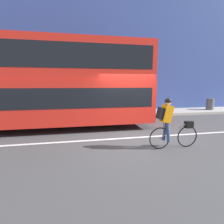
{
  "coord_description": "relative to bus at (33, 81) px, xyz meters",
  "views": [
    {
      "loc": [
        -2.19,
        -6.29,
        2.06
      ],
      "look_at": [
        -0.86,
        0.27,
        1.0
      ],
      "focal_mm": 28.0,
      "sensor_mm": 36.0,
      "label": 1
    }
  ],
  "objects": [
    {
      "name": "sidewalk_curb",
      "position": [
        4.09,
        3.12,
        -2.14
      ],
      "size": [
        60.0,
        2.38,
        0.16
      ],
      "color": "#A8A399",
      "rests_on": "ground_plane"
    },
    {
      "name": "trash_bin",
      "position": [
        11.85,
        3.0,
        -1.63
      ],
      "size": [
        0.55,
        0.55,
        0.86
      ],
      "color": "#515156",
      "rests_on": "sidewalk_curb"
    },
    {
      "name": "bus",
      "position": [
        0.0,
        0.0,
        0.0
      ],
      "size": [
        10.75,
        2.58,
        4.0
      ],
      "color": "black",
      "rests_on": "ground_plane"
    },
    {
      "name": "building_facade",
      "position": [
        4.09,
        4.45,
        2.67
      ],
      "size": [
        60.0,
        0.3,
        9.78
      ],
      "color": "#33478C",
      "rests_on": "ground_plane"
    },
    {
      "name": "ground_plane",
      "position": [
        4.09,
        -2.21,
        -2.22
      ],
      "size": [
        80.0,
        80.0,
        0.0
      ],
      "primitive_type": "plane",
      "color": "#424244"
    },
    {
      "name": "road_center_line",
      "position": [
        4.09,
        -2.21,
        -2.22
      ],
      "size": [
        50.0,
        0.14,
        0.01
      ],
      "primitive_type": "cube",
      "color": "silver",
      "rests_on": "ground_plane"
    },
    {
      "name": "cyclist_on_bike",
      "position": [
        4.78,
        -3.51,
        -1.33
      ],
      "size": [
        1.7,
        0.32,
        1.66
      ],
      "color": "black",
      "rests_on": "ground_plane"
    }
  ]
}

